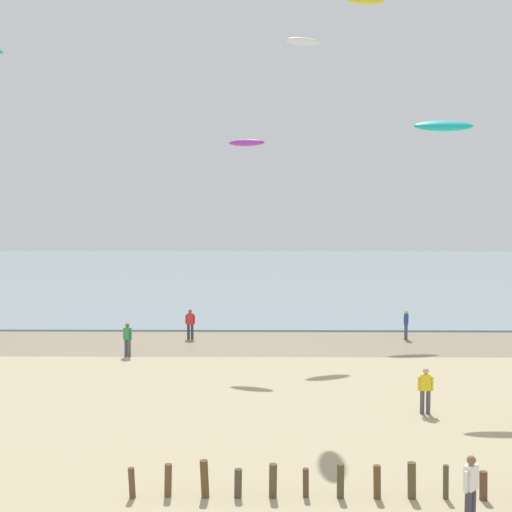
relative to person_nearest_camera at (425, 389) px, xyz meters
name	(u,v)px	position (x,y,z in m)	size (l,w,h in m)	color
wet_sand_strip	(219,343)	(-8.38, 12.98, -0.91)	(120.00, 6.95, 0.01)	#84755B
sea	(241,273)	(-8.38, 51.45, -0.87)	(160.00, 70.00, 0.10)	#7F939E
groyne_near	(383,481)	(-2.82, -7.41, -0.47)	(13.14, 0.34, 1.04)	brown
person_nearest_camera	(425,389)	(0.00, 0.00, 0.00)	(0.57, 0.24, 1.71)	#4C4C56
person_mid_beach	(406,324)	(2.16, 14.11, 0.00)	(0.33, 0.54, 1.71)	#4C4C56
person_by_waterline	(127,339)	(-12.81, 9.49, 0.00)	(0.50, 0.37, 1.71)	#4C4C56
person_left_flank	(471,488)	(-0.98, -8.93, 0.00)	(0.43, 0.43, 1.71)	#383842
person_right_flank	(190,323)	(-10.12, 14.13, 0.00)	(0.56, 0.27, 1.71)	#383842
kite_aloft_1	(247,143)	(-6.80, 10.16, 9.85)	(1.91, 0.61, 0.31)	purple
kite_aloft_4	(443,126)	(1.64, 4.60, 10.07)	(2.51, 0.80, 0.40)	#19B2B7
kite_aloft_5	(365,0)	(0.94, 23.29, 20.55)	(2.72, 0.87, 0.43)	yellow
kite_aloft_6	(303,41)	(-3.65, 16.09, 16.18)	(2.24, 0.72, 0.36)	white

